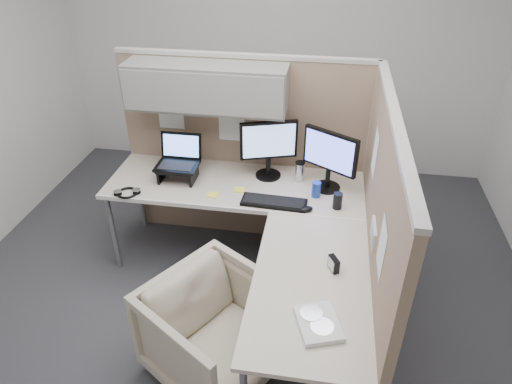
% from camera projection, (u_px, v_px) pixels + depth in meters
% --- Properties ---
extents(ground, '(4.50, 4.50, 0.00)m').
position_uv_depth(ground, '(238.00, 303.00, 3.46)').
color(ground, '#323236').
rests_on(ground, ground).
extents(partition_back, '(2.00, 0.36, 1.63)m').
position_uv_depth(partition_back, '(228.00, 123.00, 3.59)').
color(partition_back, '#90745E').
rests_on(partition_back, ground).
extents(partition_right, '(0.07, 2.03, 1.63)m').
position_uv_depth(partition_right, '(374.00, 234.00, 2.85)').
color(partition_right, '#90745E').
rests_on(partition_right, ground).
extents(desk, '(2.00, 1.98, 0.73)m').
position_uv_depth(desk, '(257.00, 221.00, 3.18)').
color(desk, beige).
rests_on(desk, ground).
extents(office_chair, '(0.96, 0.98, 0.75)m').
position_uv_depth(office_chair, '(216.00, 327.00, 2.79)').
color(office_chair, '#C0B298').
rests_on(office_chair, ground).
extents(monitor_left, '(0.43, 0.20, 0.47)m').
position_uv_depth(monitor_left, '(269.00, 145.00, 3.48)').
color(monitor_left, black).
rests_on(monitor_left, desk).
extents(monitor_right, '(0.39, 0.26, 0.47)m').
position_uv_depth(monitor_right, '(330.00, 156.00, 3.32)').
color(monitor_right, black).
rests_on(monitor_right, desk).
extents(laptop_station, '(0.32, 0.28, 0.34)m').
position_uv_depth(laptop_station, '(178.00, 163.00, 3.53)').
color(laptop_station, black).
rests_on(laptop_station, desk).
extents(keyboard, '(0.48, 0.18, 0.02)m').
position_uv_depth(keyboard, '(274.00, 202.00, 3.28)').
color(keyboard, black).
rests_on(keyboard, desk).
extents(mouse, '(0.11, 0.09, 0.03)m').
position_uv_depth(mouse, '(306.00, 209.00, 3.21)').
color(mouse, black).
rests_on(mouse, desk).
extents(travel_mug, '(0.08, 0.08, 0.16)m').
position_uv_depth(travel_mug, '(300.00, 171.00, 3.53)').
color(travel_mug, silver).
rests_on(travel_mug, desk).
extents(soda_can_green, '(0.07, 0.07, 0.12)m').
position_uv_depth(soda_can_green, '(338.00, 201.00, 3.21)').
color(soda_can_green, black).
rests_on(soda_can_green, desk).
extents(soda_can_silver, '(0.07, 0.07, 0.12)m').
position_uv_depth(soda_can_silver, '(316.00, 189.00, 3.34)').
color(soda_can_silver, '#1E3FA5').
rests_on(soda_can_silver, desk).
extents(sticky_note_d, '(0.08, 0.08, 0.01)m').
position_uv_depth(sticky_note_d, '(239.00, 190.00, 3.45)').
color(sticky_note_d, '#F0F540').
rests_on(sticky_note_d, desk).
extents(sticky_note_b, '(0.10, 0.10, 0.01)m').
position_uv_depth(sticky_note_b, '(250.00, 203.00, 3.29)').
color(sticky_note_b, '#F0F540').
rests_on(sticky_note_b, desk).
extents(sticky_note_a, '(0.08, 0.08, 0.01)m').
position_uv_depth(sticky_note_a, '(213.00, 195.00, 3.38)').
color(sticky_note_a, '#F0F540').
rests_on(sticky_note_a, desk).
extents(headphones, '(0.20, 0.20, 0.03)m').
position_uv_depth(headphones, '(127.00, 193.00, 3.39)').
color(headphones, black).
rests_on(headphones, desk).
extents(paper_stack, '(0.28, 0.31, 0.03)m').
position_uv_depth(paper_stack, '(318.00, 323.00, 2.34)').
color(paper_stack, white).
rests_on(paper_stack, desk).
extents(desk_clock, '(0.07, 0.09, 0.09)m').
position_uv_depth(desk_clock, '(334.00, 264.00, 2.68)').
color(desk_clock, black).
rests_on(desk_clock, desk).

